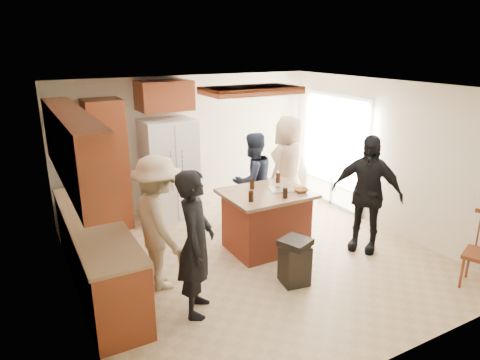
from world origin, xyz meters
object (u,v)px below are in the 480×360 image
refrigerator (170,170)px  trash_bin (295,261)px  person_counter (159,223)px  person_behind_left (253,180)px  person_behind_right (288,167)px  person_front_left (196,244)px  kitchen_island (266,220)px  person_side_right (366,194)px

refrigerator → trash_bin: (0.63, -2.96, -0.58)m
person_counter → trash_bin: person_counter is taller
person_behind_left → person_behind_right: size_ratio=0.89×
person_front_left → person_behind_right: size_ratio=0.95×
person_front_left → kitchen_island: bearing=-27.8°
person_behind_left → person_side_right: bearing=114.4°
person_counter → refrigerator: refrigerator is taller
person_behind_left → person_side_right: size_ratio=0.91×
person_side_right → refrigerator: (-2.14, 2.64, -0.00)m
person_front_left → person_side_right: person_side_right is taller
person_behind_right → kitchen_island: person_behind_right is taller
person_counter → trash_bin: bearing=-121.0°
person_behind_left → person_behind_right: person_behind_right is taller
refrigerator → trash_bin: refrigerator is taller
person_front_left → trash_bin: (1.37, -0.04, -0.56)m
person_front_left → person_counter: (-0.18, 0.75, 0.00)m
person_front_left → person_side_right: 2.90m
person_front_left → person_behind_right: bearing=-23.2°
person_front_left → kitchen_island: person_front_left is taller
kitchen_island → refrigerator: bearing=113.3°
person_counter → person_behind_left: bearing=-65.1°
kitchen_island → trash_bin: bearing=-101.1°
person_side_right → trash_bin: size_ratio=2.86×
person_behind_right → person_side_right: 1.74m
person_behind_left → person_side_right: 1.91m
person_side_right → trash_bin: (-1.51, -0.32, -0.58)m
person_counter → person_behind_right: bearing=-70.4°
person_behind_right → refrigerator: size_ratio=1.02×
person_front_left → refrigerator: refrigerator is taller
person_front_left → person_behind_left: bearing=-14.7°
person_behind_right → kitchen_island: size_ratio=1.44×
person_counter → kitchen_island: size_ratio=1.38×
person_behind_left → refrigerator: 1.52m
person_behind_left → refrigerator: (-1.11, 1.04, 0.08)m
person_behind_left → person_behind_right: 0.83m
refrigerator → person_front_left: bearing=-104.3°
person_behind_left → person_counter: bearing=20.5°
person_behind_left → person_counter: (-2.04, -1.12, 0.06)m
person_behind_right → person_side_right: person_behind_right is taller
person_side_right → refrigerator: size_ratio=1.00×
person_front_left → person_counter: size_ratio=1.00×
person_side_right → person_counter: (-3.07, 0.48, -0.02)m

